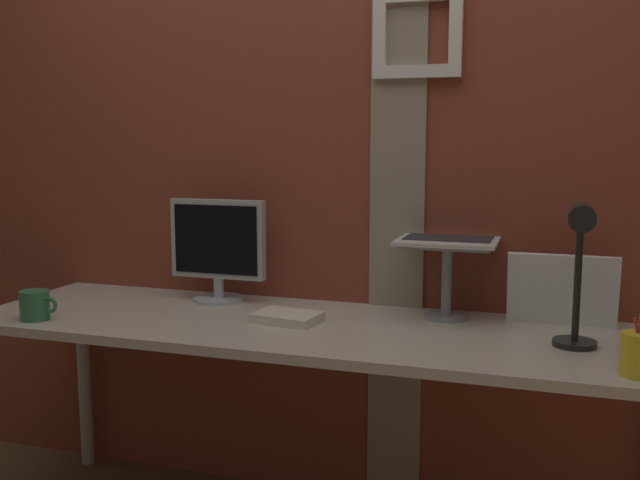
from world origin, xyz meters
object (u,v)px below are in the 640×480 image
monitor (218,246)px  laptop (451,221)px  whiteboard_panel (562,290)px  desk_lamp (579,260)px  coffee_mug (35,305)px  pen_cup (639,354)px

monitor → laptop: bearing=5.5°
whiteboard_panel → monitor: bearing=-178.9°
laptop → whiteboard_panel: size_ratio=0.97×
laptop → whiteboard_panel: laptop is taller
whiteboard_panel → desk_lamp: size_ratio=0.81×
desk_lamp → laptop: bearing=139.5°
laptop → coffee_mug: 1.36m
monitor → whiteboard_panel: (1.15, 0.02, -0.09)m
whiteboard_panel → pen_cup: 0.48m
monitor → laptop: laptop is taller
laptop → pen_cup: laptop is taller
desk_lamp → whiteboard_panel: bearing=97.6°
desk_lamp → coffee_mug: desk_lamp is taller
pen_cup → laptop: bearing=136.6°
monitor → coffee_mug: monitor is taller
whiteboard_panel → coffee_mug: size_ratio=2.49×
monitor → laptop: 0.81m
monitor → coffee_mug: size_ratio=2.75×
monitor → pen_cup: (1.33, -0.42, -0.14)m
monitor → desk_lamp: 1.22m
monitor → whiteboard_panel: bearing=1.1°
monitor → pen_cup: monitor is taller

